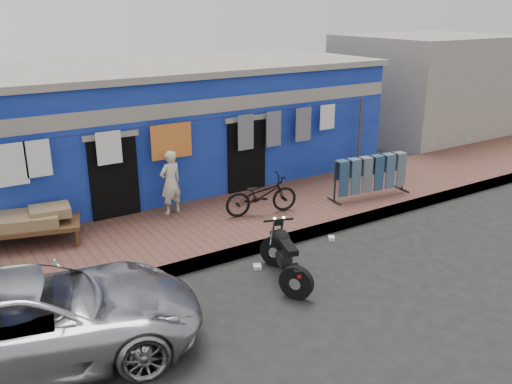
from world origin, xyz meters
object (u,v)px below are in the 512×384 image
at_px(motorcycle, 285,255).
at_px(charpoy, 28,228).
at_px(seated_person, 171,182).
at_px(jeans_rack, 370,176).
at_px(bicycle, 261,191).
at_px(car, 32,318).

bearing_deg(motorcycle, charpoy, 153.47).
bearing_deg(seated_person, jeans_rack, 149.55).
height_order(bicycle, motorcycle, bicycle).
xyz_separation_m(car, jeans_rack, (8.53, 2.12, 0.10)).
bearing_deg(jeans_rack, car, -166.03).
height_order(motorcycle, jeans_rack, jeans_rack).
distance_m(car, bicycle, 6.11).
distance_m(bicycle, charpoy, 5.01).
bearing_deg(car, motorcycle, -78.30).
bearing_deg(car, jeans_rack, -64.17).
height_order(seated_person, bicycle, seated_person).
xyz_separation_m(car, seated_person, (3.81, 3.72, 0.32)).
relative_size(car, bicycle, 2.84).
distance_m(bicycle, jeans_rack, 3.03).
relative_size(motorcycle, jeans_rack, 0.77).
relative_size(bicycle, jeans_rack, 0.76).
relative_size(charpoy, jeans_rack, 1.01).
xyz_separation_m(car, motorcycle, (4.37, -0.01, -0.16)).
xyz_separation_m(charpoy, jeans_rack, (7.87, -1.56, 0.18)).
height_order(car, bicycle, car).
relative_size(car, jeans_rack, 2.15).
relative_size(seated_person, bicycle, 0.87).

